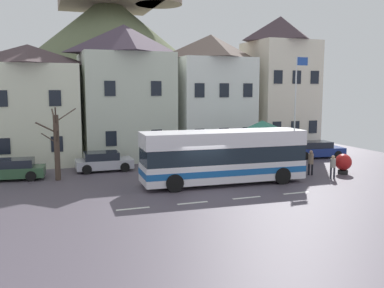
{
  "coord_description": "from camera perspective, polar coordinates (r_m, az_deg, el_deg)",
  "views": [
    {
      "loc": [
        -8.36,
        -21.82,
        5.66
      ],
      "look_at": [
        0.77,
        3.81,
        2.05
      ],
      "focal_mm": 39.42,
      "sensor_mm": 36.0,
      "label": 1
    }
  ],
  "objects": [
    {
      "name": "ground_plane",
      "position": [
        24.05,
        1.32,
        -6.13
      ],
      "size": [
        40.0,
        60.0,
        0.07
      ],
      "color": "#504853"
    },
    {
      "name": "public_bench",
      "position": [
        32.5,
        8.55,
        -1.72
      ],
      "size": [
        1.42,
        0.48,
        0.87
      ],
      "color": "brown",
      "rests_on": "ground_plane"
    },
    {
      "name": "townhouse_04",
      "position": [
        39.28,
        11.69,
        7.89
      ],
      "size": [
        5.37,
        5.62,
        11.99
      ],
      "color": "silver",
      "rests_on": "ground_plane"
    },
    {
      "name": "harbour_buoy",
      "position": [
        29.73,
        19.79,
        -2.41
      ],
      "size": [
        1.09,
        1.09,
        1.34
      ],
      "color": "black",
      "rests_on": "ground_plane"
    },
    {
      "name": "townhouse_03",
      "position": [
        36.33,
        2.54,
        6.62
      ],
      "size": [
        6.26,
        5.72,
        10.14
      ],
      "color": "white",
      "rests_on": "ground_plane"
    },
    {
      "name": "townhouse_02",
      "position": [
        34.73,
        -9.04,
        6.94
      ],
      "size": [
        6.89,
        6.69,
        10.68
      ],
      "color": "beige",
      "rests_on": "ground_plane"
    },
    {
      "name": "parked_car_00",
      "position": [
        36.02,
        16.39,
        -0.73
      ],
      "size": [
        4.58,
        2.39,
        1.34
      ],
      "rotation": [
        0.0,
        0.0,
        -0.13
      ],
      "color": "navy",
      "rests_on": "ground_plane"
    },
    {
      "name": "pedestrian_03",
      "position": [
        30.62,
        14.27,
        -1.79
      ],
      "size": [
        0.32,
        0.32,
        1.48
      ],
      "color": "black",
      "rests_on": "ground_plane"
    },
    {
      "name": "transit_bus",
      "position": [
        25.09,
        4.26,
        -1.79
      ],
      "size": [
        9.89,
        2.98,
        3.16
      ],
      "rotation": [
        0.0,
        0.0,
        -0.04
      ],
      "color": "white",
      "rests_on": "ground_plane"
    },
    {
      "name": "townhouse_01",
      "position": [
        33.98,
        -21.05,
        4.99
      ],
      "size": [
        6.84,
        6.32,
        8.87
      ],
      "color": "silver",
      "rests_on": "ground_plane"
    },
    {
      "name": "parked_car_01",
      "position": [
        28.58,
        -23.55,
        -3.2
      ],
      "size": [
        4.53,
        2.17,
        1.29
      ],
      "rotation": [
        0.0,
        0.0,
        3.04
      ],
      "color": "#315638",
      "rests_on": "ground_plane"
    },
    {
      "name": "pedestrian_01",
      "position": [
        28.64,
        15.78,
        -2.14
      ],
      "size": [
        0.34,
        0.34,
        1.64
      ],
      "color": "black",
      "rests_on": "ground_plane"
    },
    {
      "name": "pedestrian_00",
      "position": [
        29.64,
        11.74,
        -1.95
      ],
      "size": [
        0.39,
        0.29,
        1.66
      ],
      "color": "black",
      "rests_on": "ground_plane"
    },
    {
      "name": "bare_tree_00",
      "position": [
        27.15,
        -17.85,
        -0.15
      ],
      "size": [
        2.41,
        2.49,
        4.57
      ],
      "color": "#47382D",
      "rests_on": "ground_plane"
    },
    {
      "name": "hilltop_castle",
      "position": [
        51.63,
        -11.04,
        10.63
      ],
      "size": [
        40.51,
        40.51,
        22.54
      ],
      "color": "#606949",
      "rests_on": "ground_plane"
    },
    {
      "name": "parked_car_03",
      "position": [
        32.7,
        6.47,
        -1.37
      ],
      "size": [
        4.11,
        2.17,
        1.23
      ],
      "rotation": [
        0.0,
        0.0,
        3.22
      ],
      "color": "silver",
      "rests_on": "ground_plane"
    },
    {
      "name": "pedestrian_02",
      "position": [
        27.95,
        18.52,
        -2.68
      ],
      "size": [
        0.33,
        0.33,
        1.48
      ],
      "color": "#2D2D38",
      "rests_on": "ground_plane"
    },
    {
      "name": "bus_shelter",
      "position": [
        30.15,
        9.49,
        2.17
      ],
      "size": [
        3.6,
        3.6,
        3.41
      ],
      "color": "#473D33",
      "rests_on": "ground_plane"
    },
    {
      "name": "flagpole",
      "position": [
        30.58,
        13.91,
        5.19
      ],
      "size": [
        0.95,
        0.1,
        7.87
      ],
      "color": "silver",
      "rests_on": "ground_plane"
    },
    {
      "name": "parked_car_02",
      "position": [
        29.71,
        -11.89,
        -2.33
      ],
      "size": [
        3.85,
        1.99,
        1.31
      ],
      "rotation": [
        0.0,
        0.0,
        -0.01
      ],
      "color": "silver",
      "rests_on": "ground_plane"
    }
  ]
}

